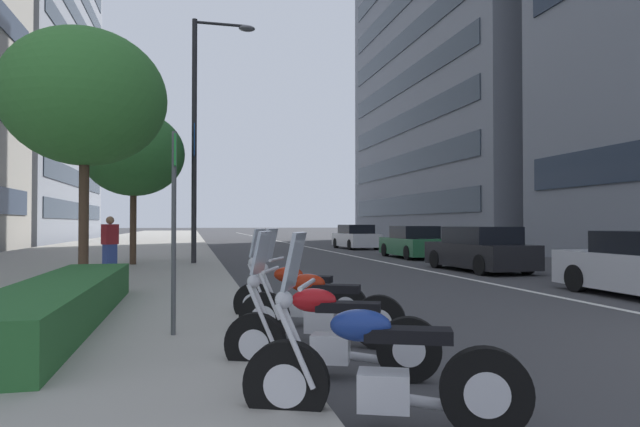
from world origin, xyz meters
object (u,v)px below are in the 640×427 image
at_px(car_approaching_light, 413,243).
at_px(street_tree_near_plaza_corner, 134,154).
at_px(motorcycle_mid_row, 297,297).
at_px(street_lamp_with_banners, 203,120).
at_px(motorcycle_second_in_row, 326,334).
at_px(car_mid_block_traffic, 479,250).
at_px(street_tree_far_plaza, 85,98).
at_px(car_following_behind, 356,237).
at_px(pedestrian_on_plaza, 110,245).
at_px(motorcycle_far_end_row, 318,311).
at_px(parking_sign_by_curb, 174,212).
at_px(motorcycle_under_tarp, 378,372).

relative_size(car_approaching_light, street_tree_near_plaza_corner, 0.78).
distance_m(motorcycle_mid_row, street_lamp_with_banners, 12.73).
xyz_separation_m(motorcycle_second_in_row, street_lamp_with_banners, (14.46, 0.95, 4.85)).
bearing_deg(motorcycle_second_in_row, street_lamp_with_banners, -63.85).
distance_m(motorcycle_second_in_row, car_mid_block_traffic, 13.30).
bearing_deg(street_tree_far_plaza, car_following_behind, -33.16).
xyz_separation_m(motorcycle_mid_row, pedestrian_on_plaza, (8.10, 3.78, 0.52)).
bearing_deg(street_lamp_with_banners, car_following_behind, -37.88).
xyz_separation_m(car_approaching_light, street_lamp_with_banners, (-3.02, 9.40, 4.62)).
bearing_deg(motorcycle_far_end_row, street_lamp_with_banners, -60.04).
relative_size(motorcycle_second_in_row, pedestrian_on_plaza, 1.29).
xyz_separation_m(motorcycle_mid_row, street_tree_near_plaza_corner, (11.58, 3.51, 3.53)).
bearing_deg(car_following_behind, car_approaching_light, 177.09).
height_order(parking_sign_by_curb, street_tree_near_plaza_corner, street_tree_near_plaza_corner).
height_order(motorcycle_second_in_row, street_lamp_with_banners, street_lamp_with_banners).
bearing_deg(motorcycle_mid_row, street_tree_far_plaza, -25.25).
relative_size(car_approaching_light, street_tree_far_plaza, 0.71).
xyz_separation_m(street_tree_far_plaza, street_tree_near_plaza_corner, (6.44, -0.42, -0.45)).
bearing_deg(car_mid_block_traffic, car_following_behind, -5.29).
height_order(motorcycle_far_end_row, car_approaching_light, motorcycle_far_end_row).
xyz_separation_m(street_lamp_with_banners, pedestrian_on_plaza, (-3.61, 2.61, -4.33)).
bearing_deg(car_approaching_light, car_mid_block_traffic, 174.83).
bearing_deg(car_approaching_light, parking_sign_by_curb, 147.30).
distance_m(motorcycle_mid_row, car_mid_block_traffic, 11.04).
bearing_deg(street_tree_far_plaza, motorcycle_mid_row, -142.57).
bearing_deg(car_following_behind, car_mid_block_traffic, 175.31).
height_order(motorcycle_under_tarp, street_lamp_with_banners, street_lamp_with_banners).
bearing_deg(car_mid_block_traffic, motorcycle_second_in_row, 140.98).
xyz_separation_m(motorcycle_far_end_row, street_lamp_with_banners, (13.06, 1.18, 4.84)).
bearing_deg(street_tree_far_plaza, car_mid_block_traffic, -76.28).
bearing_deg(street_tree_near_plaza_corner, pedestrian_on_plaza, 175.59).
distance_m(car_approaching_light, pedestrian_on_plaza, 13.72).
relative_size(motorcycle_mid_row, pedestrian_on_plaza, 1.19).
height_order(street_tree_near_plaza_corner, pedestrian_on_plaza, street_tree_near_plaza_corner).
bearing_deg(motorcycle_under_tarp, car_approaching_light, -92.17).
bearing_deg(motorcycle_mid_row, street_tree_near_plaza_corner, -45.80).
height_order(motorcycle_under_tarp, car_following_behind, motorcycle_under_tarp).
distance_m(motorcycle_second_in_row, street_tree_far_plaza, 9.59).
height_order(motorcycle_far_end_row, motorcycle_mid_row, motorcycle_far_end_row).
bearing_deg(street_tree_near_plaza_corner, motorcycle_mid_row, -163.12).
bearing_deg(car_approaching_light, pedestrian_on_plaza, 118.71).
relative_size(car_mid_block_traffic, parking_sign_by_curb, 1.67).
distance_m(parking_sign_by_curb, street_tree_far_plaza, 7.03).
bearing_deg(street_tree_far_plaza, motorcycle_far_end_row, -148.73).
relative_size(motorcycle_under_tarp, car_mid_block_traffic, 0.47).
relative_size(motorcycle_second_in_row, car_mid_block_traffic, 0.48).
relative_size(motorcycle_second_in_row, motorcycle_far_end_row, 1.04).
relative_size(car_approaching_light, parking_sign_by_curb, 1.61).
distance_m(motorcycle_second_in_row, pedestrian_on_plaza, 11.43).
bearing_deg(car_approaching_light, motorcycle_under_tarp, 155.81).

